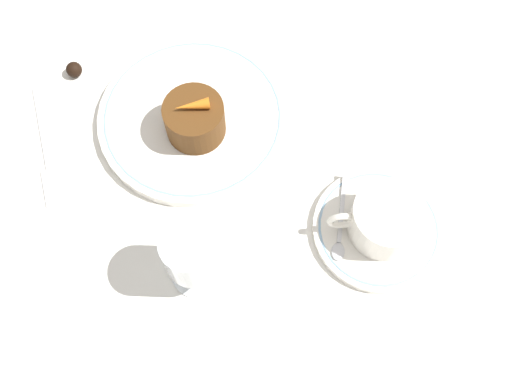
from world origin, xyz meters
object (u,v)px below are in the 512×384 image
at_px(fork, 47,157).
at_px(dessert_cake, 194,119).
at_px(dinner_plate, 193,118).
at_px(coffee_cup, 386,220).
at_px(wine_glass, 196,254).

distance_m(fork, dessert_cake, 0.19).
bearing_deg(dinner_plate, coffee_cup, 144.39).
bearing_deg(fork, wine_glass, 140.93).
distance_m(dinner_plate, fork, 0.19).
xyz_separation_m(dinner_plate, dessert_cake, (-0.00, 0.02, 0.03)).
xyz_separation_m(wine_glass, fork, (0.19, -0.16, -0.07)).
xyz_separation_m(dinner_plate, coffee_cup, (-0.22, 0.16, 0.03)).
bearing_deg(dinner_plate, wine_glass, 92.69).
xyz_separation_m(coffee_cup, wine_glass, (0.21, 0.04, 0.03)).
bearing_deg(wine_glass, dinner_plate, -87.31).
bearing_deg(fork, dinner_plate, -166.10).
xyz_separation_m(coffee_cup, dessert_cake, (0.22, -0.14, 0.00)).
height_order(coffee_cup, wine_glass, wine_glass).
bearing_deg(wine_glass, fork, -39.07).
distance_m(dinner_plate, coffee_cup, 0.27).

